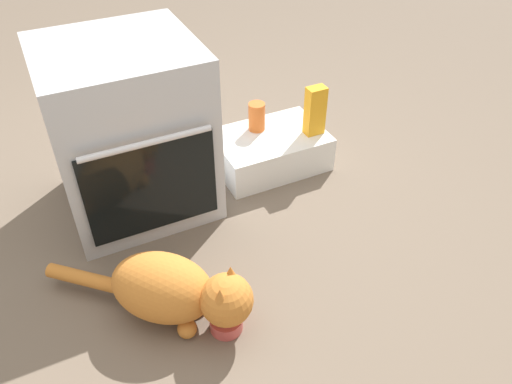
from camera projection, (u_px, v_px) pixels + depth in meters
name	position (u px, v px, depth m)	size (l,w,h in m)	color
ground	(169.00, 255.00, 2.05)	(8.00, 8.00, 0.00)	#6B5B4C
oven	(129.00, 131.00, 2.09)	(0.61, 0.62, 0.74)	#B7BABF
pantry_cabinet	(270.00, 150.00, 2.48)	(0.53, 0.36, 0.18)	white
food_bowl	(226.00, 322.00, 1.76)	(0.12, 0.12, 0.08)	#C64C47
cat	(174.00, 290.00, 1.73)	(0.63, 0.59, 0.27)	#C6752D
sauce_jar	(257.00, 117.00, 2.42)	(0.08, 0.08, 0.14)	#D16023
juice_carton	(315.00, 111.00, 2.37)	(0.09, 0.06, 0.24)	orange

